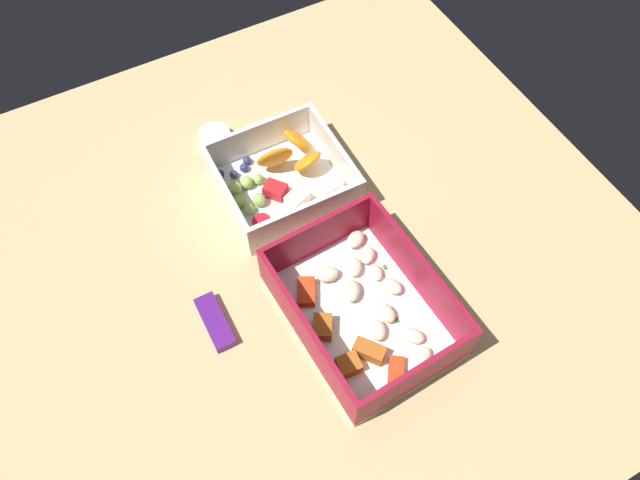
% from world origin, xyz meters
% --- Properties ---
extents(table_surface, '(0.80, 0.80, 0.02)m').
position_xyz_m(table_surface, '(0.00, 0.00, 0.01)').
color(table_surface, tan).
rests_on(table_surface, ground).
extents(pasta_container, '(0.21, 0.16, 0.07)m').
position_xyz_m(pasta_container, '(-0.12, -0.01, 0.04)').
color(pasta_container, white).
rests_on(pasta_container, table_surface).
extents(fruit_bowl, '(0.15, 0.16, 0.06)m').
position_xyz_m(fruit_bowl, '(0.09, -0.01, 0.04)').
color(fruit_bowl, white).
rests_on(fruit_bowl, table_surface).
extents(candy_bar, '(0.07, 0.02, 0.01)m').
position_xyz_m(candy_bar, '(-0.05, 0.14, 0.03)').
color(candy_bar, '#51197A').
rests_on(candy_bar, table_surface).
extents(paper_cup_liner, '(0.04, 0.04, 0.02)m').
position_xyz_m(paper_cup_liner, '(0.21, 0.03, 0.03)').
color(paper_cup_liner, white).
rests_on(paper_cup_liner, table_surface).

